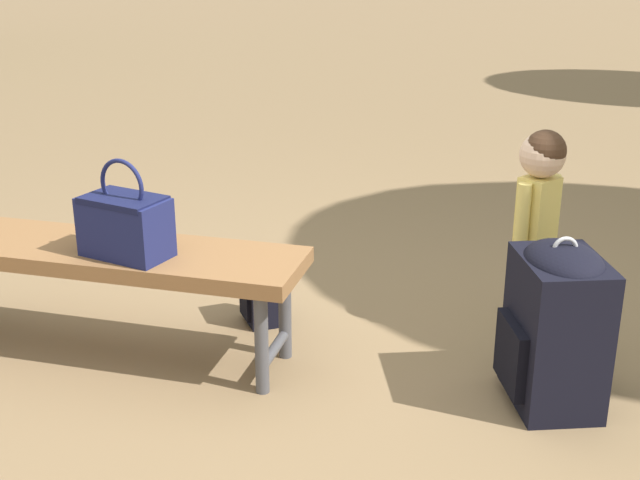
% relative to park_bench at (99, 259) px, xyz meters
% --- Properties ---
extents(ground_plane, '(40.00, 40.00, 0.00)m').
position_rel_park_bench_xyz_m(ground_plane, '(0.67, -0.18, -0.39)').
color(ground_plane, brown).
rests_on(ground_plane, ground).
extents(park_bench, '(1.65, 0.81, 0.45)m').
position_rel_park_bench_xyz_m(park_bench, '(0.00, 0.00, 0.00)').
color(park_bench, brown).
rests_on(park_bench, ground).
extents(handbag, '(0.37, 0.31, 0.37)m').
position_rel_park_bench_xyz_m(handbag, '(0.14, -0.11, 0.18)').
color(handbag, '#191E4C').
rests_on(handbag, park_bench).
extents(child_standing, '(0.20, 0.18, 0.87)m').
position_rel_park_bench_xyz_m(child_standing, '(1.70, 0.10, 0.19)').
color(child_standing, '#B2D8B2').
rests_on(child_standing, ground).
extents(backpack_large, '(0.35, 0.39, 0.62)m').
position_rel_park_bench_xyz_m(backpack_large, '(1.66, -0.39, -0.08)').
color(backpack_large, black).
rests_on(backpack_large, ground).
extents(backpack_small, '(0.19, 0.21, 0.29)m').
position_rel_park_bench_xyz_m(backpack_small, '(0.60, 0.26, -0.25)').
color(backpack_small, black).
rests_on(backpack_small, ground).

